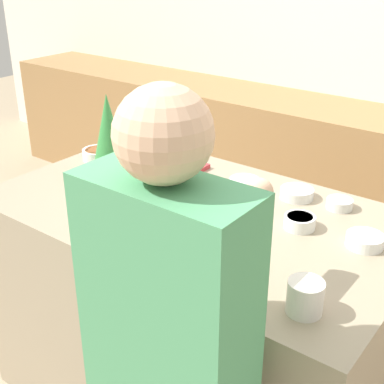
{
  "coord_description": "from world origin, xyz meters",
  "views": [
    {
      "loc": [
        1.05,
        -1.41,
        1.83
      ],
      "look_at": [
        -0.02,
        0.0,
        0.99
      ],
      "focal_mm": 50.0,
      "sensor_mm": 36.0,
      "label": 1
    }
  ],
  "objects": [
    {
      "name": "candy_bowl_front_corner",
      "position": [
        -0.07,
        0.15,
        0.96
      ],
      "size": [
        0.11,
        0.11,
        0.05
      ],
      "color": "white",
      "rests_on": "kitchen_island"
    },
    {
      "name": "candy_bowl_near_tray_right",
      "position": [
        0.59,
        0.11,
        0.96
      ],
      "size": [
        0.12,
        0.12,
        0.04
      ],
      "color": "white",
      "rests_on": "kitchen_island"
    },
    {
      "name": "baking_tray",
      "position": [
        -0.05,
        -0.15,
        0.94
      ],
      "size": [
        0.41,
        0.32,
        0.01
      ],
      "color": "#9E9EA8",
      "rests_on": "kitchen_island"
    },
    {
      "name": "decorative_tree",
      "position": [
        -0.48,
        0.04,
        1.11
      ],
      "size": [
        0.16,
        0.16,
        0.35
      ],
      "color": "#33843D",
      "rests_on": "kitchen_island"
    },
    {
      "name": "gingerbread_house",
      "position": [
        -0.04,
        -0.15,
        1.04
      ],
      "size": [
        0.18,
        0.15,
        0.26
      ],
      "color": "brown",
      "rests_on": "baking_tray"
    },
    {
      "name": "kitchen_island",
      "position": [
        0.0,
        0.0,
        0.47
      ],
      "size": [
        1.55,
        0.93,
        0.93
      ],
      "color": "gray",
      "rests_on": "ground_plane"
    },
    {
      "name": "candy_bowl_far_left",
      "position": [
        -0.65,
        0.12,
        0.96
      ],
      "size": [
        0.14,
        0.14,
        0.05
      ],
      "color": "white",
      "rests_on": "kitchen_island"
    },
    {
      "name": "candy_bowl_beside_tree",
      "position": [
        0.37,
        0.09,
        0.96
      ],
      "size": [
        0.11,
        0.11,
        0.05
      ],
      "color": "white",
      "rests_on": "kitchen_island"
    },
    {
      "name": "candy_bowl_near_tray_left",
      "position": [
        0.42,
        0.32,
        0.95
      ],
      "size": [
        0.1,
        0.1,
        0.04
      ],
      "color": "silver",
      "rests_on": "kitchen_island"
    },
    {
      "name": "mug",
      "position": [
        0.59,
        -0.31,
        0.98
      ],
      "size": [
        0.1,
        0.1,
        0.09
      ],
      "color": "white",
      "rests_on": "kitchen_island"
    },
    {
      "name": "candy_bowl_center_rear",
      "position": [
        0.25,
        0.3,
        0.96
      ],
      "size": [
        0.13,
        0.13,
        0.04
      ],
      "color": "silver",
      "rests_on": "kitchen_island"
    },
    {
      "name": "candy_bowl_behind_tray",
      "position": [
        0.05,
        0.25,
        0.96
      ],
      "size": [
        0.12,
        0.12,
        0.05
      ],
      "color": "white",
      "rests_on": "kitchen_island"
    },
    {
      "name": "person",
      "position": [
        0.4,
        -0.64,
        0.82
      ],
      "size": [
        0.42,
        0.52,
        1.58
      ],
      "color": "slate",
      "rests_on": "ground_plane"
    },
    {
      "name": "back_cabinet_block",
      "position": [
        0.0,
        1.71,
        0.44
      ],
      "size": [
        6.0,
        0.6,
        0.88
      ],
      "color": "#9E7547",
      "rests_on": "ground_plane"
    },
    {
      "name": "cookbook",
      "position": [
        -0.28,
        0.26,
        0.94
      ],
      "size": [
        0.19,
        0.17,
        0.02
      ],
      "color": "#B23338",
      "rests_on": "kitchen_island"
    }
  ]
}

